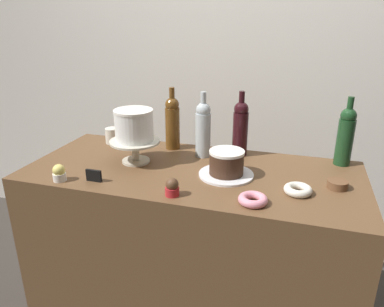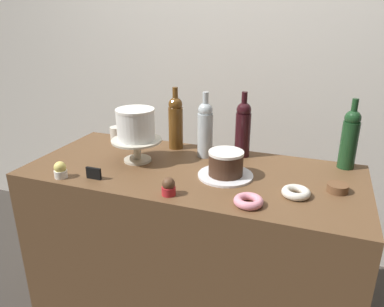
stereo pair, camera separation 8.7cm
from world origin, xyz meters
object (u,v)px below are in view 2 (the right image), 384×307
object	(u,v)px
wine_bottle_amber	(176,122)
cupcake_chocolate	(170,187)
wine_bottle_clear	(204,129)
donut_sugar	(296,192)
wine_bottle_dark_red	(243,128)
white_layer_cake	(136,124)
coffee_cup_ceramic	(117,134)
cupcake_lemon	(60,170)
donut_pink	(248,201)
price_sign_chalkboard	(94,173)
cake_stand_pedestal	(137,146)
chocolate_round_cake	(226,163)
wine_bottle_green	(350,138)
cookie_stack	(338,188)

from	to	relation	value
wine_bottle_amber	cupcake_chocolate	bearing A→B (deg)	-69.99
wine_bottle_clear	donut_sugar	size ratio (longest dim) A/B	2.91
wine_bottle_dark_red	wine_bottle_amber	xyz separation A→B (m)	(-0.36, -0.01, 0.00)
white_layer_cake	coffee_cup_ceramic	distance (m)	0.36
cupcake_lemon	wine_bottle_dark_red	bearing A→B (deg)	38.17
wine_bottle_clear	donut_pink	world-z (taller)	wine_bottle_clear
donut_sugar	price_sign_chalkboard	world-z (taller)	price_sign_chalkboard
cake_stand_pedestal	cupcake_lemon	distance (m)	0.37
wine_bottle_dark_red	cupcake_lemon	distance (m)	0.87
chocolate_round_cake	price_sign_chalkboard	bearing A→B (deg)	-157.10
chocolate_round_cake	price_sign_chalkboard	size ratio (longest dim) A/B	2.20
wine_bottle_amber	donut_pink	bearing A→B (deg)	-44.59
chocolate_round_cake	cupcake_lemon	distance (m)	0.72
wine_bottle_clear	cupcake_chocolate	distance (m)	0.47
cake_stand_pedestal	wine_bottle_amber	world-z (taller)	wine_bottle_amber
wine_bottle_green	donut_pink	world-z (taller)	wine_bottle_green
cake_stand_pedestal	cupcake_chocolate	size ratio (longest dim) A/B	3.23
chocolate_round_cake	cupcake_lemon	bearing A→B (deg)	-158.81
donut_sugar	donut_pink	bearing A→B (deg)	-139.79
price_sign_chalkboard	chocolate_round_cake	bearing A→B (deg)	22.90
wine_bottle_clear	cupcake_lemon	world-z (taller)	wine_bottle_clear
cupcake_lemon	coffee_cup_ceramic	bearing A→B (deg)	92.61
cookie_stack	coffee_cup_ceramic	size ratio (longest dim) A/B	0.99
wine_bottle_green	cupcake_lemon	xyz separation A→B (m)	(-1.17, -0.55, -0.11)
price_sign_chalkboard	wine_bottle_clear	bearing A→B (deg)	49.79
cake_stand_pedestal	wine_bottle_dark_red	size ratio (longest dim) A/B	0.74
cupcake_chocolate	coffee_cup_ceramic	world-z (taller)	coffee_cup_ceramic
cake_stand_pedestal	coffee_cup_ceramic	xyz separation A→B (m)	(-0.24, 0.22, -0.03)
wine_bottle_green	donut_pink	size ratio (longest dim) A/B	2.91
wine_bottle_green	coffee_cup_ceramic	world-z (taller)	wine_bottle_green
donut_pink	coffee_cup_ceramic	distance (m)	0.97
wine_bottle_clear	wine_bottle_green	bearing A→B (deg)	7.55
cake_stand_pedestal	donut_sugar	bearing A→B (deg)	-8.70
donut_sugar	chocolate_round_cake	bearing A→B (deg)	164.32
white_layer_cake	cupcake_chocolate	world-z (taller)	white_layer_cake
wine_bottle_green	wine_bottle_clear	bearing A→B (deg)	-172.45
cake_stand_pedestal	chocolate_round_cake	world-z (taller)	chocolate_round_cake
chocolate_round_cake	wine_bottle_clear	world-z (taller)	wine_bottle_clear
wine_bottle_dark_red	coffee_cup_ceramic	distance (m)	0.71
price_sign_chalkboard	coffee_cup_ceramic	size ratio (longest dim) A/B	0.82
white_layer_cake	wine_bottle_dark_red	size ratio (longest dim) A/B	0.56
wine_bottle_dark_red	cupcake_chocolate	bearing A→B (deg)	-107.78
donut_pink	cookie_stack	size ratio (longest dim) A/B	1.33
white_layer_cake	price_sign_chalkboard	distance (m)	0.31
cupcake_lemon	cupcake_chocolate	xyz separation A→B (m)	(0.51, 0.01, 0.00)
wine_bottle_dark_red	donut_pink	world-z (taller)	wine_bottle_dark_red
donut_pink	cookie_stack	world-z (taller)	same
cookie_stack	coffee_cup_ceramic	distance (m)	1.18
white_layer_cake	coffee_cup_ceramic	xyz separation A→B (m)	(-0.24, 0.22, -0.14)
cupcake_chocolate	coffee_cup_ceramic	distance (m)	0.73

